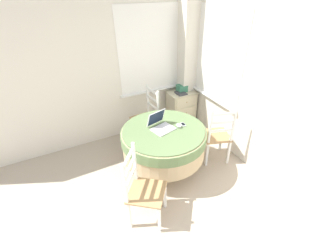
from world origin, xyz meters
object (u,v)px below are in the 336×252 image
laptop (161,125)px  book_on_cabinet (181,93)px  computer_mouse (179,125)px  dining_chair_near_right_window (217,136)px  dining_chair_near_back_window (147,117)px  dining_chair_camera_near (143,190)px  round_dining_table (164,140)px  corner_cabinet (181,108)px  storage_box (182,88)px  cell_phone (183,124)px

laptop → book_on_cabinet: bearing=46.0°
computer_mouse → book_on_cabinet: 1.21m
laptop → dining_chair_near_right_window: dining_chair_near_right_window is taller
dining_chair_near_back_window → book_on_cabinet: size_ratio=4.72×
dining_chair_near_right_window → dining_chair_camera_near: bearing=-162.7°
round_dining_table → dining_chair_near_right_window: (0.84, -0.18, -0.10)m
laptop → dining_chair_near_back_window: 0.89m
dining_chair_near_right_window → dining_chair_camera_near: size_ratio=1.00×
corner_cabinet → laptop: bearing=-133.9°
laptop → corner_cabinet: size_ratio=0.52×
laptop → storage_box: (0.97, 1.01, -0.02)m
corner_cabinet → dining_chair_camera_near: bearing=-132.6°
computer_mouse → corner_cabinet: 1.36m
corner_cabinet → storage_box: 0.42m
dining_chair_camera_near → computer_mouse: bearing=35.4°
dining_chair_near_right_window → corner_cabinet: dining_chair_near_right_window is taller
dining_chair_camera_near → storage_box: dining_chair_camera_near is taller
dining_chair_near_right_window → corner_cabinet: bearing=85.6°
corner_cabinet → storage_box: bearing=55.4°
corner_cabinet → computer_mouse: bearing=-123.2°
laptop → dining_chair_camera_near: 0.95m
dining_chair_camera_near → corner_cabinet: size_ratio=1.41×
dining_chair_near_back_window → dining_chair_near_right_window: 1.27m
book_on_cabinet → round_dining_table: bearing=-131.8°
cell_phone → dining_chair_near_back_window: bearing=102.1°
corner_cabinet → round_dining_table: bearing=-131.8°
storage_box → cell_phone: bearing=-120.6°
computer_mouse → dining_chair_near_back_window: dining_chair_near_back_window is taller
dining_chair_camera_near → cell_phone: bearing=33.7°
laptop → storage_box: bearing=46.4°
round_dining_table → dining_chair_camera_near: bearing=-133.8°
dining_chair_near_right_window → dining_chair_camera_near: 1.50m
cell_phone → dining_chair_camera_near: (-0.90, -0.60, -0.28)m
computer_mouse → book_on_cabinet: size_ratio=0.47×
round_dining_table → cell_phone: size_ratio=11.14×
laptop → computer_mouse: laptop is taller
book_on_cabinet → corner_cabinet: bearing=47.7°
dining_chair_camera_near → book_on_cabinet: (1.47, 1.60, 0.26)m
laptop → dining_chair_near_right_window: size_ratio=0.37×
round_dining_table → laptop: size_ratio=3.32×
computer_mouse → corner_cabinet: computer_mouse is taller
cell_phone → laptop: bearing=167.3°
computer_mouse → dining_chair_near_right_window: dining_chair_near_right_window is taller
laptop → book_on_cabinet: 1.29m
dining_chair_near_right_window → dining_chair_near_back_window: bearing=124.7°
round_dining_table → dining_chair_camera_near: (-0.60, -0.62, -0.10)m
dining_chair_near_back_window → round_dining_table: bearing=-97.6°
dining_chair_near_back_window → corner_cabinet: 0.84m
storage_box → dining_chair_near_back_window: bearing=-166.4°
dining_chair_near_back_window → storage_box: dining_chair_near_back_window is taller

